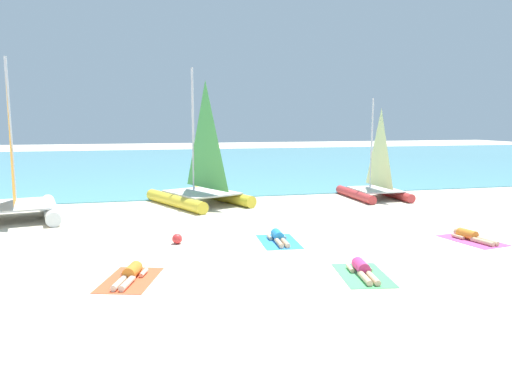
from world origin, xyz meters
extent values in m
plane|color=beige|center=(0.00, 10.00, 0.00)|extent=(120.00, 120.00, 0.00)
cube|color=#5BB2C1|center=(0.00, 31.71, 0.03)|extent=(120.00, 40.00, 0.05)
cylinder|color=#CC3838|center=(5.98, 9.99, 0.21)|extent=(0.45, 3.59, 0.41)
cylinder|color=#CC3838|center=(7.86, 9.97, 0.21)|extent=(0.45, 3.59, 0.41)
cube|color=silver|center=(6.91, 9.81, 0.44)|extent=(1.90, 2.32, 0.05)
cylinder|color=silver|center=(6.92, 10.32, 2.55)|extent=(0.09, 0.09, 4.27)
pyramid|color=#EAEA99|center=(6.91, 9.47, 2.42)|extent=(0.07, 1.88, 3.59)
cylinder|color=yellow|center=(-2.40, 9.83, 0.26)|extent=(2.27, 4.36, 0.52)
cylinder|color=yellow|center=(-0.22, 10.77, 0.26)|extent=(2.27, 4.36, 0.52)
cube|color=silver|center=(-1.22, 10.10, 0.55)|extent=(3.32, 3.60, 0.06)
cylinder|color=silver|center=(-1.48, 10.69, 3.21)|extent=(0.11, 0.11, 5.39)
pyramid|color=#4CA54C|center=(-1.06, 9.71, 3.05)|extent=(1.00, 2.20, 4.52)
cylinder|color=white|center=(-7.22, 8.97, 0.26)|extent=(1.38, 4.59, 0.52)
cube|color=silver|center=(-8.35, 8.53, 0.55)|extent=(2.91, 3.33, 0.07)
cylinder|color=silver|center=(-8.47, 9.17, 3.24)|extent=(0.11, 0.11, 5.44)
pyramid|color=orange|center=(-8.27, 8.11, 3.08)|extent=(0.52, 2.36, 4.57)
cube|color=#EA5933|center=(-4.23, 0.33, 0.01)|extent=(1.63, 2.15, 0.01)
cylinder|color=orange|center=(-4.17, 0.52, 0.16)|extent=(0.48, 0.68, 0.30)
sphere|color=beige|center=(-4.05, 0.91, 0.16)|extent=(0.22, 0.22, 0.22)
cylinder|color=beige|center=(-4.46, -0.07, 0.08)|extent=(0.37, 0.79, 0.14)
cylinder|color=beige|center=(-4.29, -0.12, 0.08)|extent=(0.37, 0.79, 0.14)
cylinder|color=beige|center=(-4.33, 0.74, 0.07)|extent=(0.23, 0.46, 0.10)
cylinder|color=beige|center=(-3.92, 0.60, 0.07)|extent=(0.23, 0.46, 0.10)
cube|color=#338CD8|center=(0.13, 2.94, 0.01)|extent=(1.25, 1.98, 0.01)
cylinder|color=#268CCC|center=(0.14, 3.14, 0.16)|extent=(0.35, 0.64, 0.30)
sphere|color=#D8AD84|center=(0.18, 3.55, 0.16)|extent=(0.22, 0.22, 0.22)
cylinder|color=#D8AD84|center=(0.00, 2.50, 0.08)|extent=(0.20, 0.79, 0.14)
cylinder|color=#D8AD84|center=(0.18, 2.49, 0.08)|extent=(0.20, 0.79, 0.14)
cylinder|color=#D8AD84|center=(-0.06, 3.31, 0.07)|extent=(0.14, 0.46, 0.10)
cylinder|color=#D8AD84|center=(0.38, 3.28, 0.07)|extent=(0.14, 0.46, 0.10)
cube|color=#4CB266|center=(1.13, -0.66, 0.01)|extent=(1.41, 2.06, 0.01)
cylinder|color=#D83372|center=(1.16, -0.46, 0.16)|extent=(0.40, 0.66, 0.30)
sphere|color=#D8AD84|center=(1.23, -0.06, 0.16)|extent=(0.22, 0.22, 0.22)
cylinder|color=#D8AD84|center=(0.96, -1.09, 0.08)|extent=(0.27, 0.79, 0.14)
cylinder|color=#D8AD84|center=(1.14, -1.12, 0.08)|extent=(0.27, 0.79, 0.14)
cylinder|color=#D8AD84|center=(0.97, -0.27, 0.07)|extent=(0.18, 0.46, 0.10)
cylinder|color=#D8AD84|center=(1.41, -0.35, 0.07)|extent=(0.18, 0.46, 0.10)
cube|color=#D84C99|center=(5.90, 1.64, 0.01)|extent=(1.41, 2.06, 0.01)
cylinder|color=orange|center=(5.87, 1.84, 0.16)|extent=(0.40, 0.66, 0.30)
sphere|color=#D8AD84|center=(5.80, 2.24, 0.16)|extent=(0.22, 0.22, 0.22)
cylinder|color=#D8AD84|center=(5.89, 1.18, 0.08)|extent=(0.27, 0.79, 0.14)
cylinder|color=#D8AD84|center=(6.07, 1.21, 0.08)|extent=(0.27, 0.79, 0.14)
cylinder|color=#D8AD84|center=(5.63, 1.95, 0.07)|extent=(0.18, 0.46, 0.10)
cylinder|color=#D8AD84|center=(6.06, 2.03, 0.07)|extent=(0.18, 0.46, 0.10)
sphere|color=red|center=(-2.88, 3.45, 0.15)|extent=(0.30, 0.30, 0.30)
camera|label=1|loc=(-4.06, -10.90, 3.63)|focal=34.38mm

